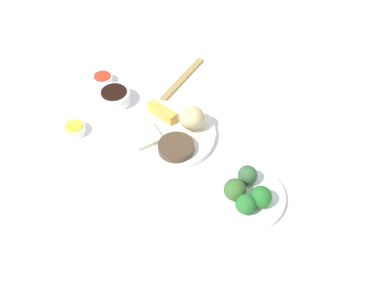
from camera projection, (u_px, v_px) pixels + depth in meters
tabletop at (179, 142)px, 1.30m from camera, size 2.20×2.20×0.02m
main_plate at (169, 134)px, 1.29m from camera, size 0.26×0.26×0.02m
rice_scoop at (192, 118)px, 1.28m from camera, size 0.07×0.07×0.07m
spring_roll at (162, 112)px, 1.32m from camera, size 0.04×0.09×0.03m
crab_rangoon_wonton at (145, 136)px, 1.27m from camera, size 0.10×0.10×0.01m
stir_fry_heap at (176, 147)px, 1.24m from camera, size 0.10×0.10×0.02m
broccoli_plate at (245, 197)px, 1.16m from camera, size 0.20×0.20×0.01m
broccoli_floret_0 at (235, 189)px, 1.13m from camera, size 0.05×0.05×0.05m
broccoli_floret_1 at (261, 197)px, 1.11m from camera, size 0.05×0.05×0.05m
broccoli_floret_2 at (247, 175)px, 1.16m from camera, size 0.05×0.05×0.05m
broccoli_floret_3 at (246, 204)px, 1.10m from camera, size 0.05×0.05×0.05m
soy_sauce_bowl at (115, 97)px, 1.38m from camera, size 0.09×0.09×0.04m
soy_sauce_bowl_liquid at (114, 92)px, 1.36m from camera, size 0.07×0.07×0.00m
sauce_ramekin_hot_mustard at (75, 130)px, 1.30m from camera, size 0.06×0.06×0.02m
sauce_ramekin_hot_mustard_liquid at (74, 126)px, 1.29m from camera, size 0.05×0.05×0.00m
sauce_ramekin_sweet_and_sour at (103, 80)px, 1.44m from camera, size 0.06×0.06×0.02m
sauce_ramekin_sweet_and_sour_liquid at (102, 76)px, 1.43m from camera, size 0.05×0.05×0.00m
chopsticks_pair at (182, 79)px, 1.46m from camera, size 0.23×0.04×0.01m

